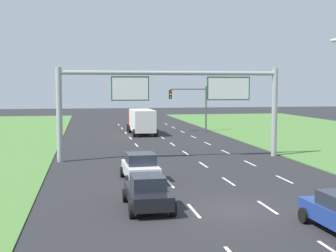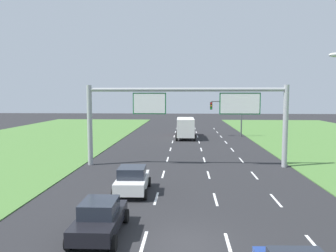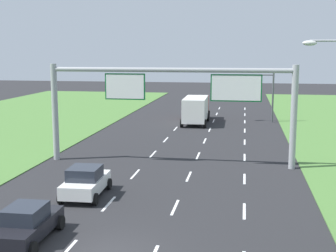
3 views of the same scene
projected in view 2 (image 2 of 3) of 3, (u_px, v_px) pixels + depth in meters
ground_plane at (186, 245)px, 13.38m from camera, size 200.00×200.00×0.00m
lane_dashes_inner_left at (166, 166)px, 28.39m from camera, size 0.14×68.40×0.01m
lane_dashes_inner_right at (206, 166)px, 28.20m from camera, size 0.14×68.40×0.01m
lane_dashes_slip at (247, 167)px, 28.01m from camera, size 0.14×68.40×0.01m
car_near_red at (132, 180)px, 20.46m from camera, size 2.18×4.00×1.68m
car_mid_lane at (100, 218)px, 14.25m from camera, size 2.06×4.03×1.56m
box_truck at (185, 127)px, 47.38m from camera, size 2.78×8.32×2.90m
sign_gantry at (189, 110)px, 27.97m from camera, size 17.24×0.44×7.00m
traffic_light_mast at (228, 111)px, 48.59m from camera, size 4.76×0.49×5.60m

